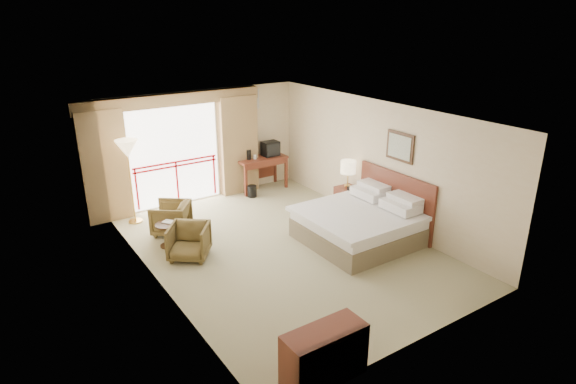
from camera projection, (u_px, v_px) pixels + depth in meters
floor at (282, 248)px, 9.60m from camera, size 7.00×7.00×0.00m
ceiling at (282, 114)px, 8.66m from camera, size 7.00×7.00×0.00m
wall_back at (205, 145)px, 11.86m from camera, size 5.00×0.00×5.00m
wall_front at (425, 257)px, 6.40m from camera, size 5.00×0.00×5.00m
wall_left at (154, 213)px, 7.83m from camera, size 0.00×7.00×7.00m
wall_right at (379, 163)px, 10.43m from camera, size 0.00×7.00×7.00m
balcony_door at (175, 156)px, 11.48m from camera, size 2.40×0.00×2.40m
balcony_railing at (176, 172)px, 11.60m from camera, size 2.09×0.03×1.02m
curtain_left at (105, 167)px, 10.50m from camera, size 1.00×0.26×2.50m
curtain_right at (238, 145)px, 12.22m from camera, size 1.00×0.26×2.50m
valance at (172, 100)px, 10.93m from camera, size 4.40×0.22×0.28m
hvac_vent at (250, 99)px, 12.16m from camera, size 0.50×0.04×0.50m
bed at (360, 224)px, 9.78m from camera, size 2.13×2.06×0.97m
headboard at (395, 202)px, 10.19m from camera, size 0.06×2.10×1.30m
framed_art at (400, 147)px, 9.77m from camera, size 0.04×0.72×0.60m
nightstand at (348, 201)px, 11.09m from camera, size 0.47×0.56×0.65m
table_lamp at (348, 167)px, 10.85m from camera, size 0.35×0.35×0.61m
phone at (351, 189)px, 10.82m from camera, size 0.20×0.18×0.07m
desk at (260, 164)px, 12.65m from camera, size 1.33×0.64×0.87m
tv at (271, 149)px, 12.62m from camera, size 0.42×0.34×0.38m
coffee_maker at (249, 155)px, 12.31m from camera, size 0.12×0.12×0.26m
cup at (255, 157)px, 12.37m from camera, size 0.08×0.08×0.11m
wastebasket at (252, 191)px, 12.23m from camera, size 0.29×0.29×0.30m
armchair_far at (172, 233)px, 10.27m from camera, size 1.04×1.03×0.68m
armchair_near at (190, 257)px, 9.24m from camera, size 1.02×1.02×0.67m
side_table at (167, 231)px, 9.55m from camera, size 0.45×0.45×0.49m
book at (166, 224)px, 9.50m from camera, size 0.27×0.29×0.02m
floor_lamp at (127, 152)px, 10.24m from camera, size 0.48×0.48×1.88m
dresser at (325, 355)px, 6.06m from camera, size 1.09×0.46×0.73m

